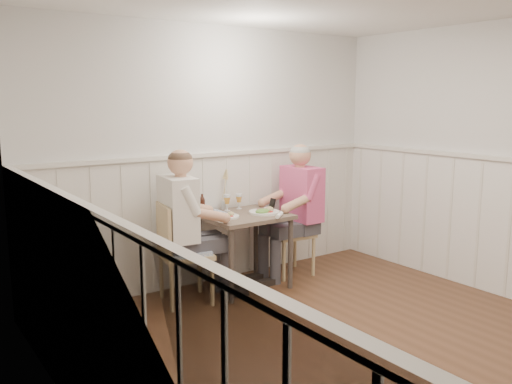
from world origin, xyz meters
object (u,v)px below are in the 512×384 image
(chair_right, at_px, (294,229))
(chair_left, at_px, (180,250))
(man_in_pink, at_px, (298,220))
(dining_table, at_px, (244,225))
(beer_bottle, at_px, (202,205))
(diner_cream, at_px, (183,238))
(grass_vase, at_px, (224,191))

(chair_right, height_order, chair_left, chair_left)
(chair_right, distance_m, man_in_pink, 0.12)
(dining_table, height_order, chair_left, chair_left)
(chair_right, bearing_deg, dining_table, -175.15)
(beer_bottle, bearing_deg, chair_right, -10.50)
(chair_right, bearing_deg, man_in_pink, -84.49)
(chair_left, distance_m, diner_cream, 0.11)
(dining_table, relative_size, chair_left, 0.85)
(man_in_pink, height_order, grass_vase, man_in_pink)
(man_in_pink, distance_m, diner_cream, 1.38)
(diner_cream, bearing_deg, dining_table, 0.80)
(diner_cream, bearing_deg, beer_bottle, 36.41)
(diner_cream, xyz_separation_m, grass_vase, (0.64, 0.32, 0.34))
(chair_left, distance_m, beer_bottle, 0.58)
(grass_vase, bearing_deg, beer_bottle, -167.82)
(chair_right, distance_m, diner_cream, 1.38)
(beer_bottle, bearing_deg, chair_left, -146.26)
(diner_cream, bearing_deg, chair_left, -172.96)
(man_in_pink, relative_size, beer_bottle, 7.16)
(dining_table, distance_m, man_in_pink, 0.69)
(chair_right, relative_size, diner_cream, 0.63)
(diner_cream, relative_size, grass_vase, 3.31)
(diner_cream, distance_m, beer_bottle, 0.49)
(chair_left, height_order, man_in_pink, man_in_pink)
(beer_bottle, xyz_separation_m, grass_vase, (0.29, 0.06, 0.11))
(dining_table, xyz_separation_m, beer_bottle, (-0.34, 0.25, 0.20))
(grass_vase, bearing_deg, chair_right, -18.87)
(chair_right, height_order, beer_bottle, beer_bottle)
(chair_left, relative_size, grass_vase, 2.13)
(dining_table, relative_size, chair_right, 0.87)
(chair_left, xyz_separation_m, beer_bottle, (0.39, 0.26, 0.33))
(chair_left, height_order, diner_cream, diner_cream)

